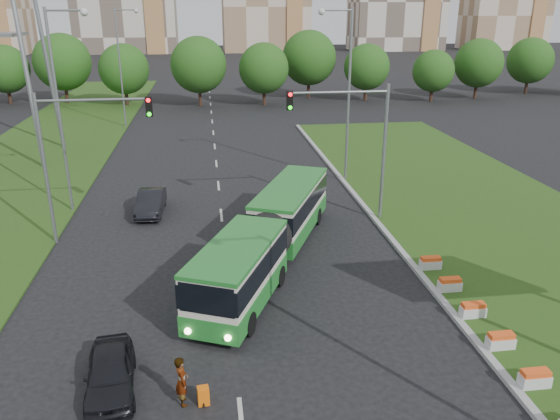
{
  "coord_description": "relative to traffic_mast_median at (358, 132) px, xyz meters",
  "views": [
    {
      "loc": [
        -3.63,
        -19.46,
        11.86
      ],
      "look_at": [
        -0.26,
        5.42,
        2.6
      ],
      "focal_mm": 35.0,
      "sensor_mm": 36.0,
      "label": 1
    }
  ],
  "objects": [
    {
      "name": "ground",
      "position": [
        -4.78,
        -10.0,
        -5.35
      ],
      "size": [
        360.0,
        360.0,
        0.0
      ],
      "primitive_type": "plane",
      "color": "black",
      "rests_on": "ground"
    },
    {
      "name": "grass_median",
      "position": [
        8.22,
        -2.0,
        -5.27
      ],
      "size": [
        14.0,
        60.0,
        0.15
      ],
      "primitive_type": "cube",
      "color": "#284C15",
      "rests_on": "ground"
    },
    {
      "name": "median_kerb",
      "position": [
        1.27,
        -2.0,
        -5.26
      ],
      "size": [
        0.3,
        60.0,
        0.18
      ],
      "primitive_type": "cube",
      "color": "#9A9A9A",
      "rests_on": "ground"
    },
    {
      "name": "left_verge",
      "position": [
        -22.78,
        15.0,
        -5.3
      ],
      "size": [
        12.0,
        110.0,
        0.1
      ],
      "primitive_type": "cube",
      "color": "#284C15",
      "rests_on": "ground"
    },
    {
      "name": "lane_markings",
      "position": [
        -7.78,
        10.0,
        -5.35
      ],
      "size": [
        0.2,
        100.0,
        0.01
      ],
      "primitive_type": null,
      "color": "#B0AFA9",
      "rests_on": "ground"
    },
    {
      "name": "flower_planters",
      "position": [
        1.92,
        -12.5,
        -4.9
      ],
      "size": [
        1.1,
        11.5,
        0.6
      ],
      "primitive_type": null,
      "color": "silver",
      "rests_on": "grass_median"
    },
    {
      "name": "traffic_mast_median",
      "position": [
        0.0,
        0.0,
        0.0
      ],
      "size": [
        5.76,
        0.32,
        8.0
      ],
      "color": "gray",
      "rests_on": "ground"
    },
    {
      "name": "traffic_mast_left",
      "position": [
        -15.16,
        -1.0,
        0.0
      ],
      "size": [
        5.76,
        0.32,
        8.0
      ],
      "color": "gray",
      "rests_on": "ground"
    },
    {
      "name": "street_lamps",
      "position": [
        -7.78,
        0.0,
        0.65
      ],
      "size": [
        36.0,
        60.0,
        12.0
      ],
      "primitive_type": null,
      "color": "gray",
      "rests_on": "ground"
    },
    {
      "name": "tree_line",
      "position": [
        5.22,
        45.0,
        -0.85
      ],
      "size": [
        120.0,
        8.0,
        9.0
      ],
      "primitive_type": null,
      "color": "#1A4813",
      "rests_on": "ground"
    },
    {
      "name": "articulated_bus",
      "position": [
        -5.88,
        -5.03,
        -3.8
      ],
      "size": [
        2.4,
        15.4,
        2.54
      ],
      "rotation": [
        0.0,
        0.0,
        -0.42
      ],
      "color": "beige",
      "rests_on": "ground"
    },
    {
      "name": "car_left_near",
      "position": [
        -11.93,
        -13.91,
        -4.69
      ],
      "size": [
        1.95,
        4.01,
        1.32
      ],
      "primitive_type": "imported",
      "rotation": [
        0.0,
        0.0,
        0.11
      ],
      "color": "black",
      "rests_on": "ground"
    },
    {
      "name": "car_left_far",
      "position": [
        -12.05,
        2.94,
        -4.64
      ],
      "size": [
        1.68,
        4.34,
        1.41
      ],
      "primitive_type": "imported",
      "rotation": [
        0.0,
        0.0,
        -0.04
      ],
      "color": "black",
      "rests_on": "ground"
    },
    {
      "name": "pedestrian",
      "position": [
        -9.57,
        -14.91,
        -4.49
      ],
      "size": [
        0.52,
        0.69,
        1.71
      ],
      "primitive_type": "imported",
      "rotation": [
        0.0,
        0.0,
        1.77
      ],
      "color": "gray",
      "rests_on": "ground"
    },
    {
      "name": "shopping_trolley",
      "position": [
        -8.92,
        -15.04,
        -5.04
      ],
      "size": [
        0.36,
        0.38,
        0.62
      ],
      "rotation": [
        0.0,
        0.0,
        0.13
      ],
      "color": "orange",
      "rests_on": "ground"
    }
  ]
}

